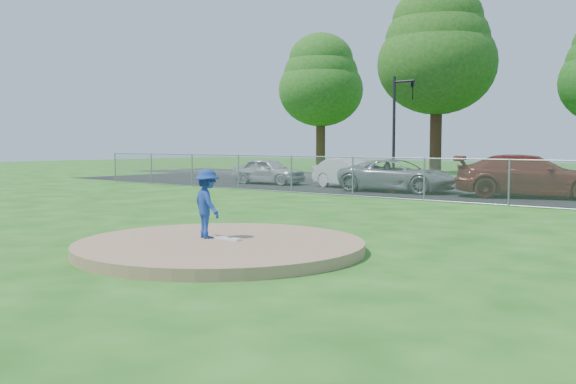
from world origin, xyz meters
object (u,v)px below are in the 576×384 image
(traffic_signal_left, at_px, (398,118))
(parked_car_white, at_px, (352,173))
(traffic_cone, at_px, (393,184))
(tree_far_left, at_px, (321,80))
(tree_left, at_px, (437,49))
(pitcher, at_px, (207,204))
(parked_car_gray, at_px, (398,176))
(parked_car_darkred, at_px, (531,176))
(parked_car_silver, at_px, (268,171))

(traffic_signal_left, height_order, parked_car_white, traffic_signal_left)
(traffic_cone, bearing_deg, tree_far_left, 133.16)
(tree_left, height_order, traffic_cone, tree_left)
(pitcher, bearing_deg, traffic_signal_left, -48.21)
(traffic_signal_left, height_order, parked_car_gray, traffic_signal_left)
(tree_far_left, xyz_separation_m, pitcher, (21.54, -32.89, -6.20))
(tree_far_left, bearing_deg, traffic_cone, -46.84)
(tree_left, height_order, parked_car_gray, tree_left)
(parked_car_gray, xyz_separation_m, parked_car_darkred, (5.25, 0.61, 0.12))
(parked_car_white, bearing_deg, traffic_signal_left, 25.21)
(tree_far_left, bearing_deg, parked_car_darkred, -37.65)
(tree_left, bearing_deg, parked_car_gray, -68.75)
(tree_left, distance_m, parked_car_darkred, 20.51)
(tree_left, xyz_separation_m, parked_car_gray, (6.19, -15.92, -7.56))
(tree_far_left, xyz_separation_m, parked_car_silver, (9.71, -17.51, -6.41))
(parked_car_silver, bearing_deg, parked_car_white, -93.19)
(parked_car_silver, height_order, parked_car_gray, parked_car_gray)
(pitcher, relative_size, parked_car_white, 0.33)
(traffic_signal_left, height_order, parked_car_darkred, traffic_signal_left)
(traffic_signal_left, distance_m, pitcher, 23.55)
(tree_left, distance_m, traffic_cone, 19.17)
(parked_car_white, distance_m, parked_car_gray, 2.74)
(parked_car_white, bearing_deg, tree_left, 26.65)
(parked_car_darkred, bearing_deg, parked_car_silver, 70.57)
(traffic_signal_left, relative_size, parked_car_white, 1.38)
(traffic_cone, bearing_deg, pitcher, -73.39)
(traffic_signal_left, relative_size, traffic_cone, 7.98)
(tree_left, distance_m, parked_car_white, 17.43)
(parked_car_silver, distance_m, parked_car_darkred, 12.74)
(parked_car_white, bearing_deg, parked_car_darkred, -76.41)
(pitcher, relative_size, parked_car_silver, 0.35)
(tree_left, xyz_separation_m, traffic_cone, (6.20, -16.34, -7.88))
(tree_far_left, relative_size, parked_car_darkred, 1.95)
(parked_car_silver, height_order, parked_car_white, parked_car_white)
(parked_car_darkred, bearing_deg, tree_left, 16.47)
(tree_left, bearing_deg, tree_far_left, 169.70)
(pitcher, bearing_deg, parked_car_gray, -52.78)
(tree_left, distance_m, traffic_signal_left, 10.48)
(tree_far_left, bearing_deg, traffic_signal_left, -39.73)
(pitcher, xyz_separation_m, traffic_cone, (-4.34, 14.56, -0.50))
(tree_far_left, height_order, parked_car_darkred, tree_far_left)
(tree_far_left, bearing_deg, parked_car_gray, -46.19)
(tree_left, height_order, parked_car_darkred, tree_left)
(parked_car_silver, xyz_separation_m, parked_car_darkred, (12.73, 0.19, 0.16))
(traffic_signal_left, height_order, pitcher, traffic_signal_left)
(traffic_signal_left, bearing_deg, pitcher, -69.23)
(traffic_cone, relative_size, parked_car_white, 0.17)
(traffic_cone, relative_size, parked_car_silver, 0.19)
(tree_far_left, height_order, pitcher, tree_far_left)
(tree_left, relative_size, parked_car_darkred, 2.28)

